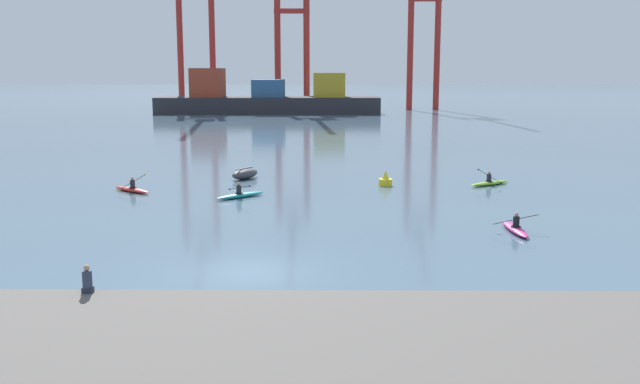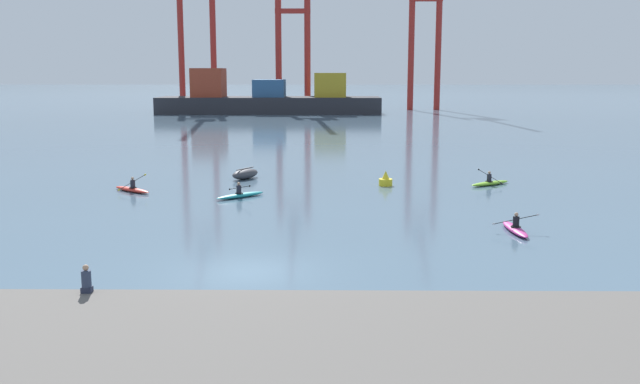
% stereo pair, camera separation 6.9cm
% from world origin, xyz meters
% --- Properties ---
extents(ground_plane, '(800.00, 800.00, 0.00)m').
position_xyz_m(ground_plane, '(0.00, 0.00, 0.00)').
color(ground_plane, slate).
extents(container_barge, '(40.17, 9.68, 8.13)m').
position_xyz_m(container_barge, '(-7.89, 101.43, 2.57)').
color(container_barge, '#28282D').
rests_on(container_barge, ground).
extents(gantry_crane_west, '(7.67, 18.36, 43.75)m').
position_xyz_m(gantry_crane_west, '(-23.28, 115.18, 20.09)').
color(gantry_crane_west, maroon).
rests_on(gantry_crane_west, ground).
extents(gantry_crane_west_mid, '(6.76, 18.59, 31.83)m').
position_xyz_m(gantry_crane_west_mid, '(-3.76, 109.14, 15.66)').
color(gantry_crane_west_mid, maroon).
rests_on(gantry_crane_west_mid, ground).
extents(gantry_crane_east_mid, '(6.51, 17.50, 32.74)m').
position_xyz_m(gantry_crane_east_mid, '(22.04, 113.42, 16.97)').
color(gantry_crane_east_mid, maroon).
rests_on(gantry_crane_east_mid, ground).
extents(capsized_dinghy, '(2.24, 2.80, 0.76)m').
position_xyz_m(capsized_dinghy, '(-2.87, 22.98, 0.35)').
color(capsized_dinghy, '#38383D').
rests_on(capsized_dinghy, ground).
extents(channel_buoy, '(0.90, 0.90, 1.00)m').
position_xyz_m(channel_buoy, '(6.79, 20.14, 0.36)').
color(channel_buoy, yellow).
rests_on(channel_buoy, ground).
extents(kayak_teal, '(2.90, 2.75, 0.95)m').
position_xyz_m(kayak_teal, '(-2.30, 15.60, 0.17)').
color(kayak_teal, teal).
rests_on(kayak_teal, ground).
extents(kayak_lime, '(3.14, 2.42, 1.02)m').
position_xyz_m(kayak_lime, '(13.75, 20.38, 0.17)').
color(kayak_lime, '#7ABC2D').
rests_on(kayak_lime, ground).
extents(kayak_red, '(3.00, 2.63, 1.05)m').
position_xyz_m(kayak_red, '(-9.36, 17.58, 0.17)').
color(kayak_red, red).
rests_on(kayak_red, ground).
extents(kayak_magenta, '(2.25, 3.42, 0.95)m').
position_xyz_m(kayak_magenta, '(11.78, 6.74, 0.17)').
color(kayak_magenta, '#C13384').
rests_on(kayak_magenta, ground).
extents(seated_onlooker, '(0.32, 0.30, 0.90)m').
position_xyz_m(seated_onlooker, '(-4.56, -4.45, 1.04)').
color(seated_onlooker, '#23283D').
rests_on(seated_onlooker, stone_quay).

